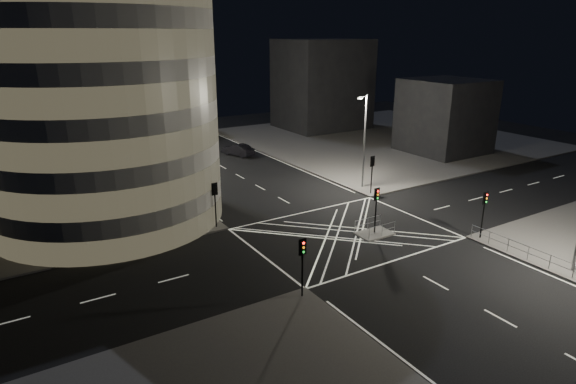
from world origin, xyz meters
TOP-DOWN VIEW (x-y plane):
  - ground at (0.00, 0.00)m, footprint 120.00×120.00m
  - sidewalk_far_right at (29.00, 27.00)m, footprint 42.00×42.00m
  - central_island at (2.00, -1.50)m, footprint 3.00×2.00m
  - office_tower_curved at (-20.74, 18.74)m, footprint 30.00×29.00m
  - office_block_rear at (-22.00, 42.00)m, footprint 24.00×16.00m
  - building_right_far at (26.00, 40.00)m, footprint 14.00×12.00m
  - building_right_near at (30.00, 16.00)m, footprint 10.00×10.00m
  - building_far_end at (-4.00, 58.00)m, footprint 18.00×8.00m
  - tree_a at (-10.50, 9.00)m, footprint 4.51×4.51m
  - tree_b at (-10.50, 15.00)m, footprint 4.55×4.55m
  - tree_c at (-10.50, 21.00)m, footprint 4.53×4.53m
  - tree_d at (-10.50, 27.00)m, footprint 4.35×4.35m
  - tree_e at (-10.50, 33.00)m, footprint 3.72×3.72m
  - traffic_signal_fl at (-8.80, 6.80)m, footprint 0.55×0.22m
  - traffic_signal_nl at (-8.80, -6.80)m, footprint 0.55×0.22m
  - traffic_signal_fr at (8.80, 6.80)m, footprint 0.55×0.22m
  - traffic_signal_nr at (8.80, -6.80)m, footprint 0.55×0.22m
  - traffic_signal_island at (2.00, -1.50)m, footprint 0.55×0.22m
  - street_lamp_left_near at (-9.44, 12.00)m, footprint 1.25×0.25m
  - street_lamp_left_far at (-9.44, 30.00)m, footprint 1.25×0.25m
  - street_lamp_right_far at (9.44, 9.00)m, footprint 1.25×0.25m
  - railing_near_right at (8.30, -12.15)m, footprint 0.06×11.70m
  - railing_island_south at (2.00, -2.40)m, footprint 2.80×0.06m
  - railing_island_north at (2.00, -0.60)m, footprint 2.80×0.06m
  - sedan at (4.33, 29.36)m, footprint 3.31×5.19m

SIDE VIEW (x-z plane):
  - ground at x=0.00m, z-range 0.00..0.00m
  - sidewalk_far_right at x=29.00m, z-range 0.00..0.15m
  - central_island at x=2.00m, z-range 0.00..0.15m
  - railing_near_right at x=8.30m, z-range 0.15..1.25m
  - railing_island_south at x=2.00m, z-range 0.15..1.25m
  - railing_island_north at x=2.00m, z-range 0.15..1.25m
  - sedan at x=4.33m, z-range 0.00..1.62m
  - traffic_signal_fl at x=-8.80m, z-range 0.91..4.91m
  - traffic_signal_nl at x=-8.80m, z-range 0.91..4.91m
  - traffic_signal_fr at x=8.80m, z-range 0.91..4.91m
  - traffic_signal_nr at x=8.80m, z-range 0.91..4.91m
  - traffic_signal_island at x=2.00m, z-range 0.91..4.91m
  - tree_a at x=-10.50m, z-range 1.02..7.97m
  - tree_e at x=-10.50m, z-range 1.31..7.94m
  - tree_c at x=-10.50m, z-range 1.21..8.56m
  - tree_b at x=-10.50m, z-range 1.21..8.57m
  - building_right_near at x=30.00m, z-range 0.15..10.15m
  - tree_d at x=-10.50m, z-range 1.46..9.10m
  - street_lamp_left_near at x=-9.44m, z-range 0.54..10.54m
  - street_lamp_left_far at x=-9.44m, z-range 0.54..10.54m
  - street_lamp_right_far at x=9.44m, z-range 0.54..10.54m
  - building_right_far at x=26.00m, z-range 0.15..15.15m
  - building_far_end at x=-4.00m, z-range 0.00..18.00m
  - office_block_rear at x=-22.00m, z-range 0.15..22.15m
  - office_tower_curved at x=-20.74m, z-range -0.95..26.25m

